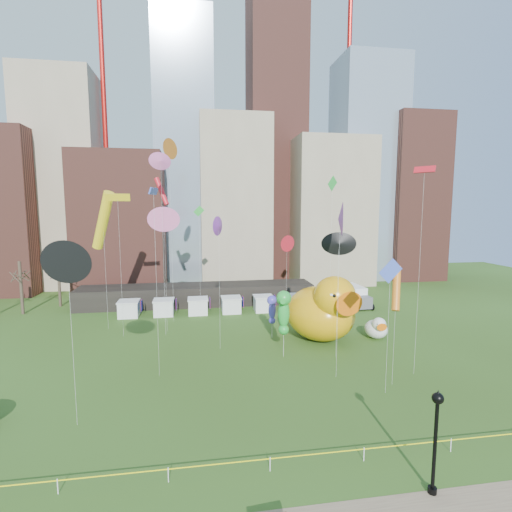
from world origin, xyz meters
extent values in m
plane|color=#304916|center=(0.00, 0.00, 0.00)|extent=(160.00, 160.00, 0.00)
cube|color=gray|center=(-30.00, 62.00, 21.00)|extent=(14.00, 12.00, 42.00)
cube|color=brown|center=(-18.00, 56.00, 13.00)|extent=(16.00, 14.00, 26.00)
cube|color=#8C9EB2|center=(-6.00, 64.00, 27.50)|extent=(12.00, 12.00, 55.00)
cube|color=gray|center=(4.00, 60.00, 17.00)|extent=(14.00, 14.00, 34.00)
cube|color=brown|center=(14.00, 66.00, 34.00)|extent=(12.00, 12.00, 68.00)
cube|color=gray|center=(24.00, 58.00, 15.00)|extent=(16.00, 14.00, 30.00)
cube|color=#8C9EB2|center=(34.00, 62.00, 24.00)|extent=(14.00, 12.00, 48.00)
cube|color=brown|center=(44.00, 60.00, 18.00)|extent=(12.00, 12.00, 36.00)
cylinder|color=red|center=(-22.00, 64.00, 38.00)|extent=(1.00, 1.00, 76.00)
cylinder|color=red|center=(30.00, 64.00, 38.00)|extent=(1.00, 1.00, 76.00)
cube|color=black|center=(-4.00, 42.00, 1.60)|extent=(38.00, 6.00, 3.20)
cube|color=white|center=(-14.00, 36.00, 1.10)|extent=(2.80, 2.80, 2.20)
cube|color=red|center=(-12.20, 36.00, 1.60)|extent=(0.08, 1.40, 1.60)
cube|color=white|center=(-9.00, 36.00, 1.10)|extent=(2.80, 2.80, 2.20)
cube|color=red|center=(-7.20, 36.00, 1.60)|extent=(0.08, 1.40, 1.60)
cube|color=white|center=(-4.00, 36.00, 1.10)|extent=(2.80, 2.80, 2.20)
cube|color=red|center=(-2.20, 36.00, 1.60)|extent=(0.08, 1.40, 1.60)
cube|color=white|center=(1.00, 36.00, 1.10)|extent=(2.80, 2.80, 2.20)
cube|color=red|center=(2.80, 36.00, 1.60)|extent=(0.08, 1.40, 1.60)
cube|color=white|center=(6.00, 36.00, 1.10)|extent=(2.80, 2.80, 2.20)
cube|color=red|center=(7.80, 36.00, 1.60)|extent=(0.08, 1.40, 1.60)
cube|color=white|center=(11.00, 36.00, 1.10)|extent=(2.80, 2.80, 2.20)
cube|color=red|center=(12.80, 36.00, 1.60)|extent=(0.08, 1.40, 1.60)
cube|color=white|center=(16.00, 36.00, 1.10)|extent=(2.80, 2.80, 2.20)
cube|color=red|center=(17.80, 36.00, 1.60)|extent=(0.08, 1.40, 1.60)
cylinder|color=#382B21|center=(-30.00, 40.00, 4.00)|extent=(0.44, 0.44, 8.00)
cylinder|color=#382B21|center=(-26.00, 44.00, 3.75)|extent=(0.44, 0.44, 7.50)
cylinder|color=white|center=(-12.00, 0.00, 0.45)|extent=(0.06, 0.06, 0.90)
cylinder|color=white|center=(-6.00, 0.00, 0.45)|extent=(0.06, 0.06, 0.90)
cylinder|color=white|center=(0.00, 0.00, 0.45)|extent=(0.06, 0.06, 0.90)
cylinder|color=white|center=(6.00, 0.00, 0.45)|extent=(0.06, 0.06, 0.90)
cylinder|color=white|center=(12.00, 0.00, 0.45)|extent=(0.06, 0.06, 0.90)
cube|color=#FFF10D|center=(0.00, 0.00, 0.80)|extent=(50.00, 0.02, 0.07)
ellipsoid|color=#E89F0B|center=(10.48, 22.34, 3.21)|extent=(9.91, 10.85, 6.42)
ellipsoid|color=#E89F0B|center=(9.54, 25.76, 3.04)|extent=(2.49, 2.16, 2.60)
sphere|color=#E89F0B|center=(11.25, 19.57, 5.79)|extent=(5.93, 5.93, 4.82)
cone|color=orange|center=(11.79, 17.60, 5.63)|extent=(3.13, 2.80, 2.65)
sphere|color=white|center=(10.32, 17.94, 6.43)|extent=(0.87, 0.87, 0.87)
sphere|color=white|center=(12.88, 18.65, 6.43)|extent=(0.87, 0.87, 0.87)
sphere|color=black|center=(10.43, 17.54, 6.43)|extent=(0.43, 0.43, 0.43)
sphere|color=black|center=(12.99, 18.25, 6.43)|extent=(0.43, 0.43, 0.43)
ellipsoid|color=white|center=(17.40, 21.61, 1.10)|extent=(3.01, 3.42, 2.21)
ellipsoid|color=white|center=(17.54, 22.82, 1.05)|extent=(0.79, 0.65, 0.90)
sphere|color=white|center=(17.29, 20.63, 1.99)|extent=(1.84, 1.84, 1.66)
cone|color=orange|center=(17.21, 19.92, 1.94)|extent=(0.99, 0.85, 0.91)
sphere|color=white|center=(16.78, 20.22, 2.22)|extent=(0.30, 0.30, 0.30)
sphere|color=white|center=(17.69, 20.12, 2.22)|extent=(0.30, 0.30, 0.30)
sphere|color=black|center=(16.77, 20.08, 2.22)|extent=(0.15, 0.15, 0.15)
sphere|color=black|center=(17.68, 19.98, 2.22)|extent=(0.15, 0.15, 0.15)
cylinder|color=silver|center=(4.89, 17.52, 2.38)|extent=(0.03, 0.03, 4.76)
ellipsoid|color=green|center=(4.89, 17.52, 4.76)|extent=(1.47, 1.32, 3.11)
sphere|color=green|center=(4.89, 17.37, 6.43)|extent=(1.99, 1.99, 1.59)
cone|color=green|center=(4.89, 16.66, 6.35)|extent=(0.83, 1.11, 0.56)
sphere|color=green|center=(4.89, 17.57, 2.98)|extent=(1.11, 1.11, 1.11)
cylinder|color=silver|center=(4.84, 23.56, 1.76)|extent=(0.03, 0.03, 3.52)
ellipsoid|color=#443DB9|center=(4.84, 23.56, 3.52)|extent=(1.14, 1.06, 2.31)
sphere|color=#443DB9|center=(4.84, 23.41, 4.76)|extent=(1.57, 1.57, 1.18)
cone|color=#443DB9|center=(4.84, 22.88, 4.70)|extent=(0.68, 0.84, 0.41)
sphere|color=#443DB9|center=(4.84, 23.61, 2.19)|extent=(0.83, 0.83, 0.83)
cylinder|color=black|center=(8.57, -3.20, 0.19)|extent=(0.49, 0.49, 0.34)
cylinder|color=black|center=(8.57, -3.20, 2.72)|extent=(0.20, 0.20, 5.40)
sphere|color=black|center=(8.57, -3.20, 5.59)|extent=(0.63, 0.63, 0.63)
cone|color=black|center=(8.57, -3.20, 5.92)|extent=(0.22, 0.22, 0.28)
cube|color=white|center=(21.16, 37.96, 1.75)|extent=(3.03, 5.78, 2.81)
cube|color=#595960|center=(21.37, 34.36, 1.18)|extent=(2.70, 2.17, 1.80)
cylinder|color=black|center=(19.88, 35.85, 0.51)|extent=(0.34, 1.03, 1.01)
cylinder|color=black|center=(22.69, 36.01, 0.51)|extent=(0.34, 1.03, 1.01)
cylinder|color=black|center=(19.65, 39.67, 0.51)|extent=(0.34, 1.03, 1.01)
cylinder|color=black|center=(22.46, 39.84, 0.51)|extent=(0.34, 1.03, 1.01)
cylinder|color=silver|center=(16.32, 11.42, 9.62)|extent=(0.02, 0.02, 19.24)
cube|color=red|center=(16.32, 11.42, 19.24)|extent=(1.39, 1.69, 0.59)
cylinder|color=silver|center=(-7.99, 28.19, 7.21)|extent=(0.02, 0.02, 14.41)
cone|color=pink|center=(-7.99, 28.19, 14.41)|extent=(2.94, 1.73, 3.10)
cylinder|color=silver|center=(-12.99, 7.07, 6.05)|extent=(0.02, 0.02, 12.10)
cone|color=black|center=(-12.99, 7.07, 12.10)|extent=(2.84, 1.70, 2.99)
cylinder|color=silver|center=(-3.64, 33.64, 7.69)|extent=(0.02, 0.02, 15.38)
cube|color=green|center=(-3.64, 33.64, 15.38)|extent=(1.53, 0.31, 1.55)
cylinder|color=silver|center=(-13.21, 27.02, 8.53)|extent=(0.02, 0.02, 17.06)
cube|color=yellow|center=(-13.21, 27.02, 17.06)|extent=(2.84, 0.57, 0.87)
cylinder|color=silver|center=(11.66, 8.13, 5.32)|extent=(0.02, 0.02, 10.65)
cube|color=blue|center=(11.66, 8.13, 10.65)|extent=(2.11, 0.10, 2.11)
cylinder|color=silver|center=(-7.40, 32.47, 11.80)|extent=(0.02, 0.02, 23.60)
cone|color=orange|center=(-7.40, 32.47, 23.60)|extent=(1.41, 2.62, 2.71)
cylinder|color=silver|center=(-1.65, 20.91, 6.93)|extent=(0.02, 0.02, 13.86)
cone|color=purple|center=(-1.65, 20.91, 13.86)|extent=(1.04, 2.08, 2.13)
cylinder|color=silver|center=(-8.56, 32.60, 9.02)|extent=(0.02, 0.02, 18.03)
cylinder|color=red|center=(-8.56, 32.60, 18.03)|extent=(2.21, 1.80, 3.80)
cylinder|color=silver|center=(-8.10, 26.90, 10.68)|extent=(0.02, 0.02, 21.36)
cone|color=pink|center=(-8.10, 26.90, 21.36)|extent=(1.79, 1.50, 2.08)
cylinder|color=silver|center=(10.44, 16.68, 6.06)|extent=(0.02, 0.02, 12.13)
cone|color=black|center=(10.44, 16.68, 12.13)|extent=(2.37, 1.05, 2.40)
cylinder|color=silver|center=(12.88, 25.67, 9.43)|extent=(0.02, 0.02, 18.87)
cube|color=green|center=(12.88, 25.67, 18.87)|extent=(1.64, 1.17, 1.99)
cylinder|color=silver|center=(-15.71, 30.24, 7.12)|extent=(0.02, 0.02, 14.23)
cylinder|color=yellow|center=(-15.71, 30.24, 14.23)|extent=(4.01, 4.07, 7.53)
cylinder|color=silver|center=(-7.81, 14.77, 8.65)|extent=(0.02, 0.02, 17.29)
cube|color=blue|center=(-7.81, 14.77, 17.29)|extent=(0.72, 2.00, 0.62)
cylinder|color=silver|center=(13.03, 9.52, 4.43)|extent=(0.02, 0.02, 8.85)
cylinder|color=orange|center=(13.03, 9.52, 8.85)|extent=(1.67, 2.31, 3.87)
cylinder|color=silver|center=(8.64, 11.84, 7.40)|extent=(0.02, 0.02, 14.80)
cone|color=purple|center=(8.64, 11.84, 14.80)|extent=(1.43, 3.06, 3.12)
cylinder|color=silver|center=(8.56, 31.68, 5.42)|extent=(0.02, 0.02, 10.83)
cone|color=red|center=(8.56, 31.68, 10.83)|extent=(1.87, 1.79, 2.30)
camera|label=1|loc=(-4.19, -21.05, 15.76)|focal=27.00mm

